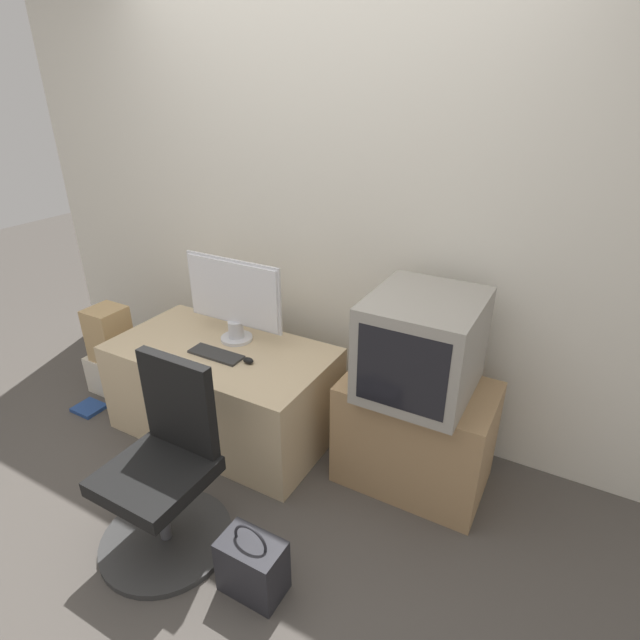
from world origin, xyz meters
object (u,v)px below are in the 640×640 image
object	(u,v)px
crt_tv	(422,345)
handbag	(252,566)
cardboard_box_lower	(117,374)
book	(89,408)
office_chair	(166,479)
main_monitor	(234,298)
mouse	(248,360)
keyboard	(216,354)

from	to	relation	value
crt_tv	handbag	bearing A→B (deg)	-110.64
cardboard_box_lower	handbag	xyz separation A→B (m)	(1.67, -0.75, 0.01)
handbag	book	bearing A→B (deg)	163.29
crt_tv	cardboard_box_lower	world-z (taller)	crt_tv
office_chair	book	bearing A→B (deg)	158.88
handbag	crt_tv	bearing A→B (deg)	69.36
office_chair	handbag	xyz separation A→B (m)	(0.49, -0.04, -0.20)
main_monitor	crt_tv	xyz separation A→B (m)	(1.09, -0.01, -0.00)
mouse	book	size ratio (longest dim) A/B	0.36
crt_tv	office_chair	size ratio (longest dim) A/B	0.64
keyboard	book	size ratio (longest dim) A/B	1.79
keyboard	crt_tv	size ratio (longest dim) A/B	0.56
main_monitor	handbag	xyz separation A→B (m)	(0.75, -0.91, -0.68)
office_chair	keyboard	bearing A→B (deg)	110.39
cardboard_box_lower	book	bearing A→B (deg)	-87.60
main_monitor	keyboard	size ratio (longest dim) A/B	1.98
mouse	handbag	size ratio (longest dim) A/B	0.18
main_monitor	keyboard	world-z (taller)	main_monitor
mouse	crt_tv	distance (m)	0.92
office_chair	mouse	bearing A→B (deg)	93.66
keyboard	mouse	size ratio (longest dim) A/B	4.96
crt_tv	book	world-z (taller)	crt_tv
office_chair	book	distance (m)	1.30
crt_tv	book	xyz separation A→B (m)	(-2.00, -0.41, -0.79)
main_monitor	handbag	bearing A→B (deg)	-50.73
mouse	office_chair	xyz separation A→B (m)	(0.04, -0.68, -0.24)
keyboard	crt_tv	bearing A→B (deg)	10.41
cardboard_box_lower	handbag	distance (m)	1.83
mouse	crt_tv	size ratio (longest dim) A/B	0.11
mouse	crt_tv	xyz separation A→B (m)	(0.87, 0.18, 0.24)
crt_tv	keyboard	bearing A→B (deg)	-169.59
keyboard	handbag	size ratio (longest dim) A/B	0.89
book	office_chair	bearing A→B (deg)	-21.12
handbag	book	xyz separation A→B (m)	(-1.66, 0.50, -0.12)
mouse	handbag	xyz separation A→B (m)	(0.53, -0.73, -0.43)
cardboard_box_lower	handbag	world-z (taller)	handbag
crt_tv	main_monitor	bearing A→B (deg)	179.71
main_monitor	mouse	distance (m)	0.38
office_chair	handbag	distance (m)	0.53
handbag	book	distance (m)	1.74
keyboard	cardboard_box_lower	world-z (taller)	keyboard
keyboard	main_monitor	bearing A→B (deg)	94.08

